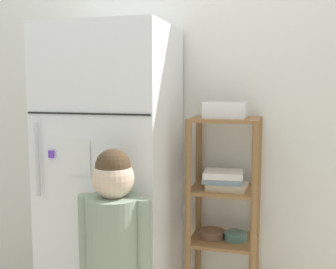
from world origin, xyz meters
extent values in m
cube|color=silver|center=(0.00, 0.35, 1.09)|extent=(2.69, 0.03, 2.18)
cube|color=white|center=(-0.28, 0.02, 0.84)|extent=(0.67, 0.61, 1.68)
cube|color=black|center=(-0.28, -0.29, 1.22)|extent=(0.65, 0.01, 0.01)
cylinder|color=silver|center=(-0.54, -0.31, 0.99)|extent=(0.02, 0.02, 0.37)
cube|color=white|center=(-0.33, -0.29, 1.01)|extent=(0.14, 0.01, 0.18)
cube|color=#6A39D2|center=(-0.48, -0.29, 1.02)|extent=(0.04, 0.02, 0.04)
cube|color=#C33EE5|center=(-0.31, -0.29, 0.64)|extent=(0.04, 0.02, 0.04)
cube|color=yellow|center=(-0.17, -0.29, 0.90)|extent=(0.03, 0.02, 0.03)
cylinder|color=gray|center=(-0.08, -0.43, 0.65)|extent=(0.25, 0.25, 0.42)
sphere|color=gray|center=(-0.08, -0.35, 0.85)|extent=(0.11, 0.11, 0.11)
sphere|color=beige|center=(-0.08, -0.43, 0.95)|extent=(0.19, 0.19, 0.19)
sphere|color=#4C3823|center=(-0.08, -0.43, 1.00)|extent=(0.16, 0.16, 0.16)
cylinder|color=gray|center=(-0.22, -0.43, 0.68)|extent=(0.07, 0.07, 0.36)
cylinder|color=gray|center=(0.06, -0.43, 0.68)|extent=(0.07, 0.07, 0.36)
cylinder|color=olive|center=(0.16, 0.01, 0.59)|extent=(0.04, 0.04, 1.18)
cylinder|color=olive|center=(0.51, 0.01, 0.59)|extent=(0.04, 0.04, 1.18)
cylinder|color=olive|center=(0.16, 0.31, 0.59)|extent=(0.04, 0.04, 1.18)
cylinder|color=olive|center=(0.51, 0.31, 0.59)|extent=(0.04, 0.04, 1.18)
cube|color=olive|center=(0.34, 0.16, 1.18)|extent=(0.37, 0.31, 0.02)
cube|color=olive|center=(0.34, 0.16, 0.78)|extent=(0.37, 0.31, 0.02)
cube|color=olive|center=(0.34, 0.16, 0.49)|extent=(0.37, 0.31, 0.02)
cube|color=#C6AD8E|center=(0.35, 0.14, 0.81)|extent=(0.22, 0.19, 0.03)
cube|color=#99B2C6|center=(0.33, 0.16, 0.84)|extent=(0.21, 0.18, 0.03)
cube|color=white|center=(0.33, 0.14, 0.87)|extent=(0.23, 0.20, 0.03)
cylinder|color=brown|center=(0.27, 0.16, 0.52)|extent=(0.14, 0.14, 0.04)
cylinder|color=#4C7266|center=(0.40, 0.16, 0.52)|extent=(0.13, 0.13, 0.04)
cube|color=white|center=(0.33, 0.16, 1.19)|extent=(0.23, 0.19, 0.01)
cube|color=white|center=(0.33, 0.07, 1.23)|extent=(0.23, 0.01, 0.09)
cube|color=white|center=(0.33, 0.25, 1.23)|extent=(0.23, 0.01, 0.09)
cube|color=white|center=(0.22, 0.16, 1.23)|extent=(0.01, 0.19, 0.09)
cube|color=white|center=(0.44, 0.16, 1.23)|extent=(0.01, 0.19, 0.09)
sphere|color=maroon|center=(0.33, 0.19, 1.23)|extent=(0.07, 0.07, 0.07)
sphere|color=#AA1D0A|center=(0.36, 0.17, 1.23)|extent=(0.07, 0.07, 0.07)
camera|label=1|loc=(0.64, -2.12, 1.36)|focal=44.49mm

